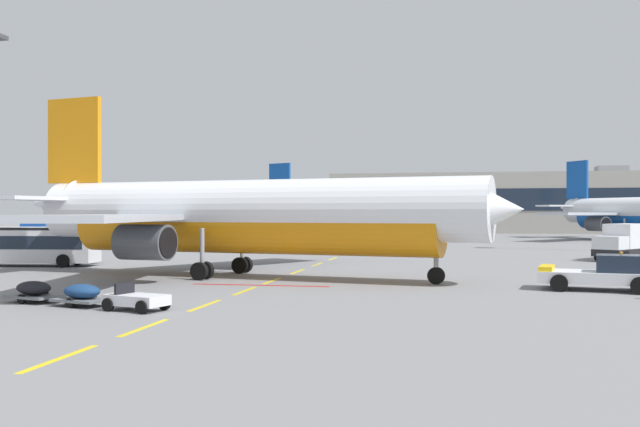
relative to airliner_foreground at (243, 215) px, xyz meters
name	(u,v)px	position (x,y,z in m)	size (l,w,h in m)	color
ground	(607,267)	(24.52, 13.21, -3.95)	(400.00, 400.00, 0.00)	slate
apron_paint_markings	(311,267)	(2.52, 9.33, -3.95)	(8.00, 94.02, 0.01)	yellow
airliner_foreground	(243,215)	(0.00, 0.00, 0.00)	(34.69, 34.03, 12.20)	white
pushback_tug	(604,273)	(21.05, -3.97, -3.05)	(6.41, 4.02, 2.08)	silver
airliner_mid_left	(345,213)	(-4.17, 68.25, 0.10)	(34.13, 32.37, 12.50)	silver
apron_shuttle_bus	(19,243)	(-19.75, 5.79, -2.20)	(12.27, 4.27, 3.00)	silver
fuel_service_truck	(624,241)	(27.56, 21.78, -2.30)	(6.01, 7.10, 3.14)	black
ground_power_truck	(39,238)	(-26.38, 18.94, -2.30)	(3.58, 7.31, 3.14)	black
baggage_train	(82,294)	(-2.66, -15.05, -3.42)	(8.66, 3.85, 1.14)	silver
terminal_satellite	(545,203)	(31.31, 112.79, 2.12)	(87.85, 24.42, 13.71)	#9E998E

